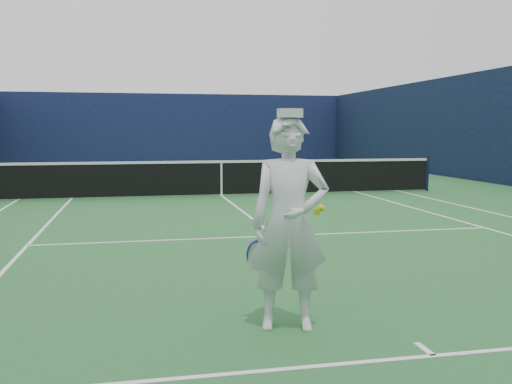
% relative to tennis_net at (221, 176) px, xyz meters
% --- Properties ---
extents(ground, '(80.00, 80.00, 0.00)m').
position_rel_tennis_net_xyz_m(ground, '(0.00, 0.00, -0.55)').
color(ground, '#25612E').
rests_on(ground, ground).
extents(court_markings, '(11.03, 23.83, 0.01)m').
position_rel_tennis_net_xyz_m(court_markings, '(0.00, 0.00, -0.55)').
color(court_markings, white).
rests_on(court_markings, ground).
extents(windscreen_fence, '(20.12, 36.12, 4.00)m').
position_rel_tennis_net_xyz_m(windscreen_fence, '(0.00, 0.00, 1.45)').
color(windscreen_fence, '#10183B').
rests_on(windscreen_fence, ground).
extents(tennis_net, '(12.88, 0.09, 1.07)m').
position_rel_tennis_net_xyz_m(tennis_net, '(0.00, 0.00, 0.00)').
color(tennis_net, '#141E4C').
rests_on(tennis_net, ground).
extents(tennis_player, '(0.81, 0.65, 2.05)m').
position_rel_tennis_net_xyz_m(tennis_player, '(-0.99, -10.96, 0.45)').
color(tennis_player, white).
rests_on(tennis_player, ground).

